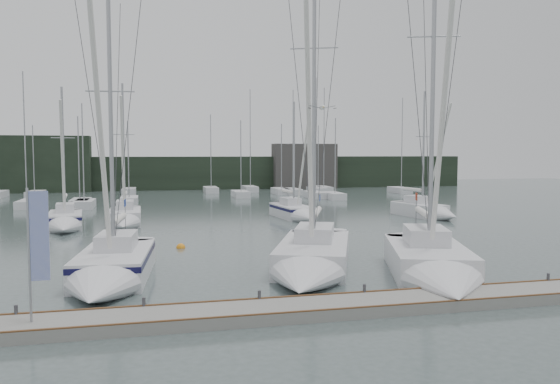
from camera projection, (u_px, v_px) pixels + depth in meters
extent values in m
plane|color=#41504E|center=(286.00, 281.00, 23.85)|extent=(160.00, 160.00, 0.00)
cube|color=slate|center=(321.00, 308.00, 18.98)|extent=(24.00, 2.00, 0.40)
cube|color=black|center=(188.00, 173.00, 83.82)|extent=(90.00, 4.00, 5.00)
cube|color=black|center=(46.00, 164.00, 77.14)|extent=(12.00, 3.00, 8.00)
cube|color=#413E3C|center=(304.00, 166.00, 85.98)|extent=(10.00, 3.00, 7.00)
cube|color=silver|center=(334.00, 196.00, 65.97)|extent=(1.80, 4.50, 0.90)
cylinder|color=#93969B|center=(335.00, 156.00, 65.13)|extent=(0.12, 0.12, 8.91)
cube|color=silver|center=(281.00, 191.00, 73.97)|extent=(1.80, 4.50, 0.90)
cylinder|color=#93969B|center=(281.00, 156.00, 73.14)|extent=(0.12, 0.12, 8.65)
cube|color=silver|center=(250.00, 189.00, 78.74)|extent=(1.80, 4.50, 0.90)
cylinder|color=#93969B|center=(250.00, 138.00, 77.72)|extent=(0.12, 0.12, 13.77)
cube|color=silver|center=(211.00, 190.00, 76.75)|extent=(1.80, 4.50, 0.90)
cylinder|color=#93969B|center=(211.00, 151.00, 75.87)|extent=(0.12, 0.12, 10.10)
cube|color=silver|center=(85.00, 204.00, 55.40)|extent=(1.80, 4.50, 0.90)
cylinder|color=#93969B|center=(83.00, 152.00, 54.54)|extent=(0.12, 0.12, 9.72)
cube|color=silver|center=(129.00, 201.00, 59.56)|extent=(1.80, 4.50, 0.90)
cylinder|color=#93969B|center=(128.00, 159.00, 58.74)|extent=(0.12, 0.12, 8.22)
cube|color=silver|center=(323.00, 189.00, 78.11)|extent=(1.80, 4.50, 0.90)
cylinder|color=#93969B|center=(324.00, 137.00, 77.09)|extent=(0.12, 0.12, 13.92)
cube|color=silver|center=(292.00, 192.00, 73.34)|extent=(1.80, 4.50, 0.90)
cylinder|color=#93969B|center=(293.00, 140.00, 72.35)|extent=(0.12, 0.12, 13.08)
cube|color=silver|center=(400.00, 190.00, 76.02)|extent=(1.80, 4.50, 0.90)
cylinder|color=#93969B|center=(402.00, 143.00, 75.06)|extent=(0.12, 0.12, 12.31)
cube|color=silver|center=(35.00, 195.00, 68.53)|extent=(1.80, 4.50, 0.90)
cylinder|color=#93969B|center=(33.00, 158.00, 67.71)|extent=(0.12, 0.12, 8.23)
cube|color=silver|center=(317.00, 190.00, 75.86)|extent=(1.80, 4.50, 0.90)
cylinder|color=#93969B|center=(318.00, 157.00, 75.03)|extent=(0.12, 0.12, 8.54)
cube|color=silver|center=(129.00, 191.00, 74.05)|extent=(1.80, 4.50, 0.90)
cylinder|color=#93969B|center=(128.00, 156.00, 73.22)|extent=(0.12, 0.12, 8.68)
cube|color=silver|center=(314.00, 195.00, 67.44)|extent=(1.80, 4.50, 0.90)
cylinder|color=#93969B|center=(316.00, 135.00, 66.42)|extent=(0.12, 0.12, 13.86)
cube|color=silver|center=(240.00, 194.00, 68.73)|extent=(1.80, 4.50, 0.90)
cylinder|color=#93969B|center=(241.00, 156.00, 67.90)|extent=(0.12, 0.12, 8.84)
cube|color=silver|center=(28.00, 205.00, 55.33)|extent=(1.80, 4.50, 0.90)
cylinder|color=#93969B|center=(25.00, 136.00, 54.35)|extent=(0.12, 0.12, 12.85)
cube|color=silver|center=(81.00, 203.00, 56.81)|extent=(1.80, 4.50, 0.90)
cylinder|color=#93969B|center=(79.00, 158.00, 55.98)|extent=(0.12, 0.12, 8.53)
cube|color=silver|center=(116.00, 267.00, 24.56)|extent=(3.51, 6.68, 1.52)
cone|color=silver|center=(96.00, 293.00, 20.01)|extent=(3.18, 3.02, 2.94)
cube|color=silver|center=(117.00, 241.00, 24.98)|extent=(1.84, 2.71, 0.71)
cylinder|color=#93969B|center=(111.00, 119.00, 23.63)|extent=(0.18, 0.18, 11.72)
cylinder|color=silver|center=(119.00, 219.00, 25.68)|extent=(0.57, 3.16, 0.28)
cube|color=#100F38|center=(115.00, 256.00, 24.52)|extent=(3.54, 6.71, 0.25)
cube|color=navy|center=(125.00, 203.00, 27.75)|extent=(0.07, 0.55, 0.36)
cube|color=silver|center=(314.00, 256.00, 27.05)|extent=(5.86, 8.38, 1.53)
cone|color=silver|center=(303.00, 283.00, 21.60)|extent=(4.24, 4.27, 3.26)
cube|color=silver|center=(315.00, 233.00, 27.47)|extent=(2.80, 3.53, 0.71)
cylinder|color=#93969B|center=(314.00, 81.00, 25.89)|extent=(0.18, 0.18, 15.52)
cylinder|color=silver|center=(317.00, 212.00, 28.43)|extent=(1.65, 3.62, 0.28)
cube|color=navy|center=(320.00, 198.00, 30.88)|extent=(0.22, 0.52, 0.37)
cube|color=silver|center=(427.00, 263.00, 25.27)|extent=(5.36, 7.60, 1.65)
cone|color=silver|center=(450.00, 289.00, 20.38)|extent=(4.08, 3.87, 3.30)
cube|color=silver|center=(426.00, 235.00, 25.73)|extent=(2.61, 3.20, 0.77)
cylinder|color=#93969B|center=(433.00, 72.00, 24.16)|extent=(0.20, 0.20, 15.67)
cylinder|color=silver|center=(423.00, 213.00, 26.48)|extent=(1.39, 3.29, 0.31)
cube|color=#A52D16|center=(416.00, 196.00, 28.71)|extent=(0.21, 0.57, 0.40)
cube|color=silver|center=(65.00, 222.00, 40.80)|extent=(2.89, 5.26, 1.40)
cone|color=silver|center=(64.00, 228.00, 37.43)|extent=(2.57, 2.40, 2.34)
cube|color=silver|center=(65.00, 208.00, 41.16)|extent=(1.50, 2.14, 0.66)
cylinder|color=#93969B|center=(63.00, 150.00, 40.08)|extent=(0.17, 0.17, 9.28)
cylinder|color=silver|center=(65.00, 196.00, 41.61)|extent=(0.54, 2.47, 0.26)
cube|color=#100F38|center=(65.00, 216.00, 40.76)|extent=(2.91, 5.28, 0.23)
cube|color=silver|center=(125.00, 218.00, 42.95)|extent=(2.46, 5.58, 1.43)
cone|color=silver|center=(124.00, 225.00, 39.12)|extent=(2.41, 2.41, 2.38)
cube|color=silver|center=(125.00, 205.00, 43.33)|extent=(1.34, 2.24, 0.67)
cylinder|color=#93969B|center=(124.00, 147.00, 42.16)|extent=(0.17, 0.17, 9.77)
cylinder|color=silver|center=(125.00, 193.00, 43.88)|extent=(0.30, 2.71, 0.27)
cube|color=silver|center=(292.00, 213.00, 47.09)|extent=(2.90, 5.57, 1.34)
cone|color=silver|center=(309.00, 218.00, 43.51)|extent=(2.56, 2.53, 2.33)
cube|color=silver|center=(290.00, 201.00, 47.44)|extent=(1.51, 2.26, 0.63)
cylinder|color=#93969B|center=(294.00, 154.00, 46.37)|extent=(0.16, 0.16, 8.83)
cylinder|color=silver|center=(288.00, 191.00, 47.97)|extent=(0.53, 2.62, 0.25)
cube|color=#100F38|center=(292.00, 208.00, 47.06)|extent=(2.92, 5.59, 0.22)
cube|color=silver|center=(420.00, 212.00, 48.02)|extent=(3.25, 5.35, 1.43)
cone|color=silver|center=(448.00, 216.00, 44.76)|extent=(2.73, 2.54, 2.38)
cube|color=silver|center=(417.00, 199.00, 48.38)|extent=(1.65, 2.21, 0.67)
cylinder|color=#93969B|center=(424.00, 148.00, 47.29)|extent=(0.17, 0.17, 9.75)
cylinder|color=silver|center=(413.00, 189.00, 48.79)|extent=(0.71, 2.45, 0.27)
sphere|color=orange|center=(181.00, 248.00, 32.09)|extent=(0.54, 0.54, 0.54)
sphere|color=orange|center=(315.00, 236.00, 36.67)|extent=(0.58, 0.58, 0.58)
sphere|color=orange|center=(138.00, 243.00, 33.85)|extent=(0.65, 0.65, 0.65)
cylinder|color=#93969B|center=(29.00, 256.00, 16.62)|extent=(0.08, 0.08, 4.13)
cube|color=#1B33AD|center=(40.00, 236.00, 16.64)|extent=(0.55, 0.04, 2.76)
ellipsoid|color=silver|center=(322.00, 107.00, 22.83)|extent=(0.29, 0.50, 0.22)
cube|color=gray|center=(315.00, 107.00, 22.79)|extent=(0.49, 0.20, 0.12)
cube|color=gray|center=(329.00, 107.00, 22.87)|extent=(0.49, 0.20, 0.12)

